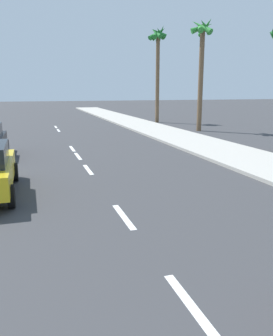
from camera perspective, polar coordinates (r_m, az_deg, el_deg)
ground_plane at (r=17.45m, az=-9.94°, el=2.33°), size 160.00×160.00×0.00m
sidewalk_strip at (r=21.43m, az=8.93°, el=4.49°), size 3.60×80.00×0.14m
lane_stripe_2 at (r=5.56m, az=9.08°, el=-21.57°), size 0.16×1.80×0.01m
lane_stripe_3 at (r=8.79m, az=-2.14°, el=-7.99°), size 0.16×1.80×0.01m
lane_stripe_4 at (r=13.91m, az=-7.99°, el=-0.25°), size 0.16×1.80×0.01m
lane_stripe_5 at (r=16.78m, az=-9.64°, el=1.94°), size 0.16×1.80×0.01m
lane_stripe_6 at (r=18.97m, az=-10.55°, el=3.16°), size 0.16×1.80×0.01m
lane_stripe_7 at (r=27.74m, az=-12.76°, el=6.07°), size 0.16×1.80×0.01m
lane_stripe_8 at (r=30.34m, az=-13.17°, el=6.61°), size 0.16×1.80×0.01m
palm_tree_far at (r=27.23m, az=10.74°, el=18.85°), size 1.75×1.90×8.26m
palm_tree_distant at (r=33.83m, az=3.55°, el=19.14°), size 1.83×1.78×8.89m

